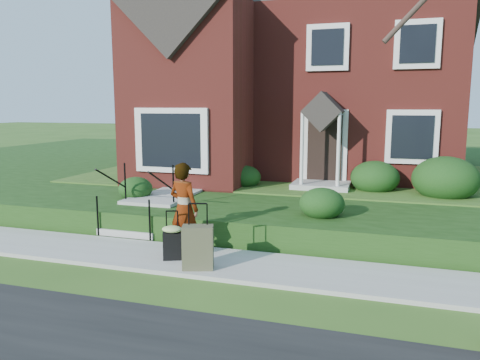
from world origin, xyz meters
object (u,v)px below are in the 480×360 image
at_px(woman, 184,208).
at_px(suitcase_olive, 198,247).
at_px(front_steps, 145,211).
at_px(suitcase_black, 172,241).

relative_size(woman, suitcase_olive, 1.53).
height_order(front_steps, suitcase_olive, front_steps).
height_order(front_steps, woman, woman).
bearing_deg(suitcase_black, woman, 57.94).
relative_size(suitcase_black, suitcase_olive, 0.79).
relative_size(front_steps, suitcase_black, 2.15).
height_order(front_steps, suitcase_black, front_steps).
height_order(woman, suitcase_olive, woman).
bearing_deg(woman, suitcase_black, 97.61).
xyz_separation_m(front_steps, woman, (1.73, -1.58, 0.51)).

